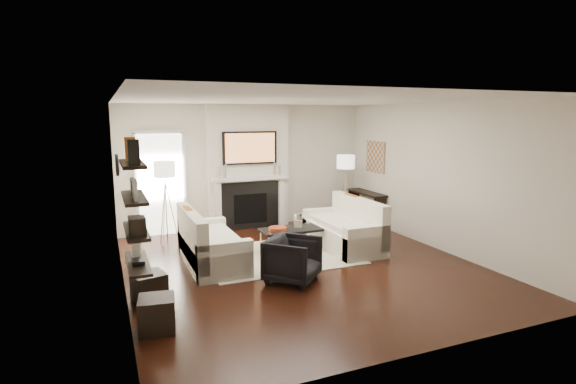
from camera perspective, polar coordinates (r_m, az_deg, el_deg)
name	(u,v)px	position (r m, az deg, el deg)	size (l,w,h in m)	color
room_envelope	(302,185)	(7.18, 1.84, 0.84)	(6.00, 6.00, 6.00)	black
chimney_breast	(248,167)	(9.85, -5.10, 3.18)	(1.80, 0.25, 2.70)	silver
fireplace_surround	(250,205)	(9.85, -4.80, -1.71)	(1.30, 0.02, 1.04)	black
firebox	(251,209)	(9.86, -4.78, -2.11)	(0.75, 0.02, 0.65)	black
mantel_pilaster_l	(218,207)	(9.62, -8.83, -1.87)	(0.12, 0.08, 1.10)	white
mantel_pilaster_r	(281,202)	(10.06, -0.84, -1.27)	(0.12, 0.08, 1.10)	white
mantel_shelf	(251,179)	(9.70, -4.75, 1.72)	(1.70, 0.18, 0.07)	white
tv_body	(250,148)	(9.66, -4.85, 5.62)	(1.20, 0.06, 0.70)	black
tv_screen	(250,148)	(9.63, -4.80, 5.60)	(1.10, 0.01, 0.62)	#BF723F
candlestick_l_tall	(226,171)	(9.54, -7.94, 2.64)	(0.04, 0.04, 0.30)	silver
candlestick_l_short	(220,173)	(9.51, -8.69, 2.42)	(0.04, 0.04, 0.24)	silver
candlestick_r_tall	(274,169)	(9.87, -1.74, 2.96)	(0.04, 0.04, 0.30)	silver
candlestick_r_short	(280,170)	(9.92, -1.04, 2.82)	(0.04, 0.04, 0.24)	silver
hallway_panel	(161,185)	(9.61, -15.85, 0.88)	(0.90, 0.02, 2.10)	white
door_trim_l	(136,186)	(9.54, -18.69, 0.69)	(0.06, 0.06, 2.16)	white
door_trim_r	(185,184)	(9.65, -13.01, 1.04)	(0.06, 0.06, 2.16)	white
door_trim_top	(158,132)	(9.49, -16.13, 7.32)	(1.02, 0.06, 0.06)	white
rug	(278,256)	(8.03, -1.34, -8.08)	(2.60, 2.00, 0.01)	beige
loveseat_left_base	(213,252)	(7.64, -9.55, -7.54)	(0.85, 1.80, 0.42)	white
loveseat_left_back	(192,236)	(7.49, -12.12, -5.46)	(0.18, 1.80, 0.80)	white
loveseat_left_arm_n	(225,261)	(6.86, -8.01, -8.70)	(0.85, 0.18, 0.60)	white
loveseat_left_arm_s	(202,235)	(8.38, -10.84, -5.41)	(0.85, 0.18, 0.60)	white
loveseat_left_cushion	(215,237)	(7.58, -9.23, -5.63)	(0.63, 1.44, 0.10)	white
pillow_left_orange	(188,220)	(7.73, -12.59, -3.45)	(0.10, 0.42, 0.42)	#A05013
pillow_left_charcoal	(195,228)	(7.15, -11.73, -4.54)	(0.10, 0.40, 0.40)	black
loveseat_right_base	(343,237)	(8.53, 6.99, -5.66)	(0.85, 1.80, 0.42)	white
loveseat_right_back	(359,219)	(8.62, 8.98, -3.38)	(0.18, 1.80, 0.80)	white
loveseat_right_arm_n	(367,243)	(7.84, 9.94, -6.42)	(0.85, 0.18, 0.60)	white
loveseat_right_arm_s	(323,223)	(9.20, 4.51, -3.92)	(0.85, 0.18, 0.60)	white
loveseat_right_cushion	(341,223)	(8.44, 6.73, -3.99)	(0.63, 1.44, 0.10)	white
pillow_right_orange	(351,205)	(8.83, 7.99, -1.69)	(0.10, 0.42, 0.42)	#A05013
pillow_right_charcoal	(368,212)	(8.33, 10.09, -2.49)	(0.10, 0.40, 0.40)	black
coffee_table	(290,230)	(8.21, 0.31, -4.81)	(1.10, 0.55, 0.04)	black
coffee_leg_nw	(269,247)	(7.89, -2.43, -7.00)	(0.02, 0.02, 0.38)	silver
coffee_leg_ne	(320,241)	(8.28, 4.12, -6.23)	(0.02, 0.02, 0.38)	silver
coffee_leg_sw	(261,241)	(8.29, -3.49, -6.19)	(0.02, 0.02, 0.38)	silver
coffee_leg_se	(310,235)	(8.66, 2.80, -5.51)	(0.02, 0.02, 0.38)	silver
hurricane_glass	(298,220)	(8.23, 1.28, -3.63)	(0.15, 0.15, 0.26)	white
hurricane_candle	(298,224)	(8.25, 1.28, -4.07)	(0.10, 0.10, 0.14)	white
copper_bowl	(278,229)	(8.11, -1.32, -4.67)	(0.33, 0.33, 0.05)	#D24823
armchair	(293,257)	(6.75, 0.60, -8.31)	(0.71, 0.67, 0.73)	black
lamp_left_post	(166,213)	(9.01, -15.19, -2.55)	(0.02, 0.02, 1.20)	silver
lamp_left_shade	(164,169)	(8.88, -15.43, 2.82)	(0.40, 0.40, 0.30)	white
lamp_left_leg_a	(172,212)	(9.03, -14.49, -2.50)	(0.02, 0.02, 1.25)	silver
lamp_left_leg_b	(163,212)	(9.10, -15.61, -2.46)	(0.02, 0.02, 1.25)	silver
lamp_left_leg_c	(164,214)	(8.91, -15.46, -2.70)	(0.02, 0.02, 1.25)	silver
lamp_right_post	(345,199)	(10.16, 7.24, -0.95)	(0.02, 0.02, 1.20)	silver
lamp_right_shade	(346,162)	(10.04, 7.34, 3.83)	(0.40, 0.40, 0.30)	white
lamp_right_leg_a	(349,199)	(10.21, 7.78, -0.90)	(0.02, 0.02, 1.25)	silver
lamp_right_leg_b	(341,199)	(10.21, 6.71, -0.88)	(0.02, 0.02, 1.25)	silver
lamp_right_leg_c	(345,200)	(10.05, 7.24, -1.06)	(0.02, 0.02, 1.25)	silver
console_top	(366,193)	(10.35, 9.93, -0.09)	(0.35, 1.20, 0.04)	black
console_leg_n	(380,214)	(9.97, 11.57, -2.70)	(0.30, 0.04, 0.71)	black
console_leg_s	(354,205)	(10.88, 8.32, -1.59)	(0.30, 0.04, 0.71)	black
wall_art	(375,157)	(10.27, 11.05, 4.42)	(0.03, 0.70, 0.70)	#A07950
shelf_bottom	(138,263)	(5.74, -18.52, -8.58)	(0.25, 1.00, 0.04)	black
shelf_lower	(136,231)	(5.63, -18.73, -4.70)	(0.25, 1.00, 0.04)	black
shelf_upper	(134,198)	(5.55, -18.95, -0.69)	(0.25, 1.00, 0.04)	black
shelf_top	(132,164)	(5.50, -19.18, 3.41)	(0.25, 1.00, 0.04)	black
decor_magfile_a	(134,152)	(5.13, -19.02, 4.79)	(0.12, 0.10, 0.28)	black
decor_magfile_b	(130,149)	(5.69, -19.40, 5.18)	(0.12, 0.10, 0.28)	#A05013
decor_frame_a	(135,190)	(5.32, -18.87, 0.28)	(0.04, 0.30, 0.22)	white
decor_frame_b	(132,186)	(5.75, -19.16, 0.72)	(0.04, 0.22, 0.18)	black
decor_wine_rack	(137,226)	(5.36, -18.61, -4.11)	(0.18, 0.25, 0.20)	black
decor_box_small	(134,221)	(5.83, -18.93, -3.45)	(0.15, 0.12, 0.12)	black
decor_books	(138,262)	(5.66, -18.48, -8.38)	(0.14, 0.20, 0.05)	black
decor_box_tall	(136,250)	(5.93, -18.74, -6.93)	(0.10, 0.10, 0.18)	white
clock_rim	(117,165)	(7.40, -20.89, 3.21)	(0.34, 0.34, 0.04)	black
clock_face	(119,165)	(7.40, -20.70, 3.22)	(0.29, 0.29, 0.01)	white
ottoman_near	(149,288)	(6.35, -17.22, -11.54)	(0.40, 0.40, 0.40)	black
ottoman_far	(157,314)	(5.55, -16.31, -14.65)	(0.40, 0.40, 0.40)	black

